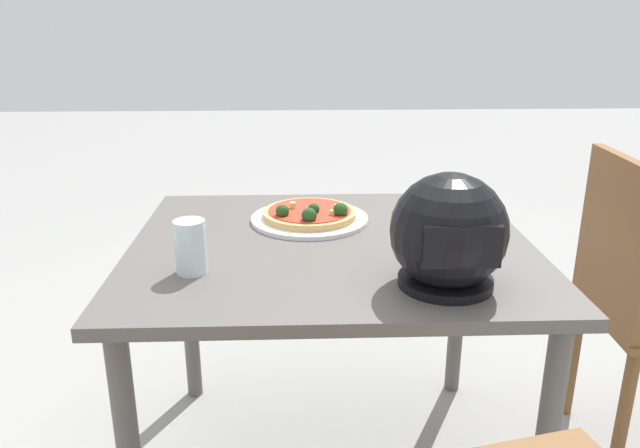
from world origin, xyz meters
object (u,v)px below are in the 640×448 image
object	(u,v)px
dining_table	(331,273)
drinking_glass	(190,247)
pizza	(310,213)
motorcycle_helmet	(449,234)
chair_side	(640,296)

from	to	relation	value
dining_table	drinking_glass	size ratio (longest dim) A/B	8.26
dining_table	drinking_glass	world-z (taller)	drinking_glass
pizza	motorcycle_helmet	bearing A→B (deg)	122.64
drinking_glass	chair_side	world-z (taller)	chair_side
drinking_glass	chair_side	size ratio (longest dim) A/B	0.14
dining_table	chair_side	xyz separation A→B (m)	(-0.87, -0.06, -0.11)
pizza	drinking_glass	distance (m)	0.44
dining_table	drinking_glass	distance (m)	0.40
dining_table	chair_side	distance (m)	0.88
motorcycle_helmet	chair_side	bearing A→B (deg)	-152.61
pizza	motorcycle_helmet	size ratio (longest dim) A/B	1.06
dining_table	chair_side	world-z (taller)	chair_side
dining_table	pizza	world-z (taller)	pizza
dining_table	pizza	bearing A→B (deg)	-72.74
motorcycle_helmet	pizza	bearing A→B (deg)	-57.36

